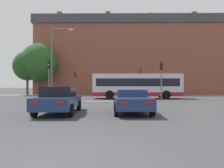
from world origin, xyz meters
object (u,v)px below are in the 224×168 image
(traffic_light_far_left, at_px, (75,80))
(traffic_light_near_right, at_px, (161,75))
(traffic_light_far_right, at_px, (141,78))
(bus_crossing_lead, at_px, (137,86))
(car_saloon_left, at_px, (59,100))
(traffic_light_near_left, at_px, (49,74))
(pedestrian_walking_east, at_px, (50,89))
(car_roadster_right, at_px, (132,101))
(pedestrian_waiting, at_px, (160,89))
(street_lamp_junction, at_px, (55,56))

(traffic_light_far_left, xyz_separation_m, traffic_light_near_right, (11.09, -13.47, 0.11))
(traffic_light_far_right, bearing_deg, traffic_light_far_left, -179.63)
(bus_crossing_lead, distance_m, traffic_light_far_right, 9.61)
(bus_crossing_lead, distance_m, traffic_light_near_right, 4.74)
(car_saloon_left, distance_m, bus_crossing_lead, 15.35)
(traffic_light_near_left, relative_size, pedestrian_walking_east, 2.49)
(car_roadster_right, xyz_separation_m, pedestrian_waiting, (6.76, 24.72, 0.44))
(bus_crossing_lead, xyz_separation_m, pedestrian_waiting, (5.04, 10.80, -0.47))
(traffic_light_near_left, height_order, street_lamp_junction, street_lamp_junction)
(car_saloon_left, distance_m, car_roadster_right, 3.99)
(bus_crossing_lead, xyz_separation_m, traffic_light_near_right, (2.04, -4.14, 1.07))
(traffic_light_near_left, distance_m, traffic_light_near_right, 11.40)
(bus_crossing_lead, relative_size, traffic_light_far_left, 2.80)
(traffic_light_near_left, relative_size, pedestrian_waiting, 2.20)
(traffic_light_far_left, relative_size, pedestrian_waiting, 2.02)
(street_lamp_junction, bearing_deg, bus_crossing_lead, 17.07)
(traffic_light_far_right, height_order, traffic_light_near_right, traffic_light_far_right)
(street_lamp_junction, xyz_separation_m, pedestrian_waiting, (14.06, 13.57, -3.66))
(bus_crossing_lead, xyz_separation_m, traffic_light_near_left, (-9.35, -3.98, 1.17))
(car_roadster_right, distance_m, pedestrian_waiting, 25.63)
(traffic_light_far_right, relative_size, traffic_light_near_right, 1.09)
(car_saloon_left, relative_size, street_lamp_junction, 0.60)
(bus_crossing_lead, distance_m, traffic_light_near_left, 10.23)
(bus_crossing_lead, bearing_deg, pedestrian_walking_east, -127.25)
(car_saloon_left, height_order, bus_crossing_lead, bus_crossing_lead)
(traffic_light_far_right, bearing_deg, pedestrian_walking_east, 176.97)
(traffic_light_near_left, bearing_deg, pedestrian_waiting, 45.78)
(traffic_light_near_right, bearing_deg, car_roadster_right, -111.06)
(car_roadster_right, bearing_deg, car_saloon_left, -176.02)
(bus_crossing_lead, relative_size, pedestrian_walking_east, 6.38)
(pedestrian_walking_east, bearing_deg, car_saloon_left, -74.32)
(traffic_light_near_left, bearing_deg, traffic_light_near_right, -0.81)
(pedestrian_walking_east, bearing_deg, traffic_light_near_left, -75.89)
(traffic_light_near_left, xyz_separation_m, traffic_light_far_right, (10.95, 13.38, 0.11))
(traffic_light_far_left, relative_size, traffic_light_near_right, 0.96)
(traffic_light_far_right, distance_m, pedestrian_walking_east, 15.13)
(traffic_light_near_right, height_order, street_lamp_junction, street_lamp_junction)
(traffic_light_far_left, relative_size, pedestrian_walking_east, 2.28)
(traffic_light_far_left, relative_size, street_lamp_junction, 0.48)
(traffic_light_near_right, bearing_deg, car_saloon_left, -127.50)
(traffic_light_near_left, relative_size, traffic_light_near_right, 1.04)
(traffic_light_far_left, distance_m, street_lamp_junction, 12.30)
(car_saloon_left, height_order, traffic_light_near_left, traffic_light_near_left)
(pedestrian_walking_east, bearing_deg, pedestrian_waiting, 0.08)
(traffic_light_far_left, distance_m, traffic_light_far_right, 10.65)
(bus_crossing_lead, xyz_separation_m, street_lamp_junction, (-9.02, -2.77, 3.19))
(bus_crossing_lead, height_order, traffic_light_near_left, traffic_light_near_left)
(traffic_light_near_left, height_order, pedestrian_walking_east, traffic_light_near_left)
(car_saloon_left, relative_size, bus_crossing_lead, 0.45)
(car_roadster_right, xyz_separation_m, bus_crossing_lead, (1.72, 13.92, 0.91))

